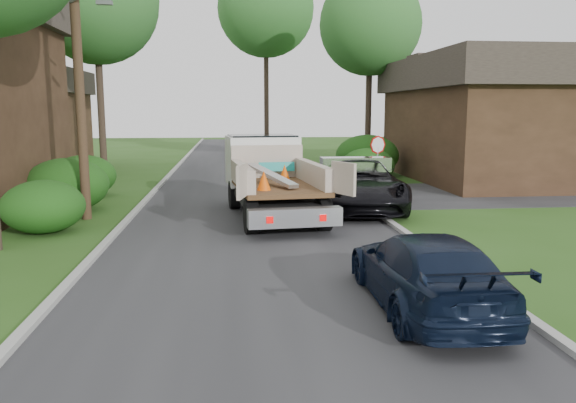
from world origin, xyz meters
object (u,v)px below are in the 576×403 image
(utility_pole, at_px, (78,56))
(black_pickup, at_px, (358,184))
(flatbed_truck, at_px, (268,171))
(stop_sign, at_px, (378,153))
(house_right, at_px, (503,117))
(tree_center_far, at_px, (266,9))
(tree_right_far, at_px, (370,24))
(tree_left_far, at_px, (95,1))
(navy_suv, at_px, (425,271))
(house_left_far, at_px, (18,118))

(utility_pole, distance_m, black_pickup, 10.20)
(utility_pole, height_order, flatbed_truck, utility_pole)
(utility_pole, bearing_deg, stop_sign, 20.62)
(utility_pole, xyz_separation_m, house_right, (18.48, 9.02, -2.01))
(tree_center_far, relative_size, flatbed_truck, 2.03)
(stop_sign, height_order, tree_right_far, tree_right_far)
(tree_left_far, bearing_deg, flatbed_truck, -54.99)
(tree_left_far, xyz_separation_m, tree_center_far, (9.50, 13.00, 2.00))
(flatbed_truck, bearing_deg, tree_center_far, 80.44)
(house_right, relative_size, navy_suv, 2.75)
(house_right, xyz_separation_m, tree_right_far, (-5.50, 6.00, 5.32))
(stop_sign, relative_size, utility_pole, 0.25)
(flatbed_truck, bearing_deg, house_right, 27.76)
(tree_left_far, distance_m, black_pickup, 17.63)
(stop_sign, distance_m, black_pickup, 3.41)
(flatbed_truck, relative_size, navy_suv, 1.52)
(black_pickup, bearing_deg, navy_suv, -90.12)
(stop_sign, xyz_separation_m, house_left_far, (-18.70, 13.00, 1.27))
(tree_right_far, relative_size, flatbed_truck, 1.60)
(tree_center_far, height_order, black_pickup, tree_center_far)
(house_right, bearing_deg, house_left_far, 163.20)
(utility_pole, height_order, house_left_far, utility_pole)
(navy_suv, bearing_deg, utility_pole, -48.11)
(tree_right_far, distance_m, black_pickup, 16.32)
(house_left_far, bearing_deg, tree_center_far, 27.30)
(house_right, bearing_deg, utility_pole, -153.99)
(utility_pole, bearing_deg, tree_left_far, 99.54)
(house_right, bearing_deg, tree_left_far, 171.67)
(house_right, height_order, tree_center_far, tree_center_far)
(utility_pole, distance_m, house_right, 20.66)
(house_left_far, xyz_separation_m, tree_right_far, (21.00, -2.00, 5.43))
(utility_pole, distance_m, navy_suv, 13.03)
(tree_right_far, xyz_separation_m, flatbed_truck, (-7.04, -14.37, -7.05))
(stop_sign, distance_m, house_right, 9.37)
(tree_left_far, distance_m, tree_right_far, 15.31)
(house_right, height_order, navy_suv, house_right)
(house_right, xyz_separation_m, tree_center_far, (-11.00, 16.00, 7.82))
(tree_right_far, distance_m, flatbed_truck, 17.48)
(tree_left_far, height_order, navy_suv, tree_left_far)
(stop_sign, relative_size, tree_right_far, 0.22)
(house_right, height_order, black_pickup, house_right)
(utility_pole, relative_size, black_pickup, 1.57)
(house_left_far, xyz_separation_m, tree_left_far, (6.00, -5.00, 5.93))
(tree_right_far, distance_m, navy_suv, 25.89)
(house_left_far, bearing_deg, house_right, -16.80)
(house_right, relative_size, flatbed_truck, 1.81)
(tree_right_far, xyz_separation_m, tree_center_far, (-5.50, 10.00, 2.50))
(tree_center_far, distance_m, black_pickup, 26.04)
(stop_sign, distance_m, tree_center_far, 23.15)
(tree_right_far, height_order, tree_center_far, tree_center_far)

